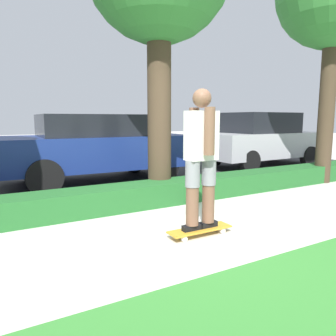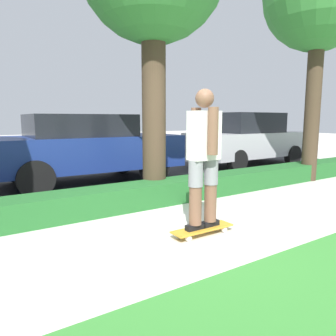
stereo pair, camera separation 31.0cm
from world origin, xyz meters
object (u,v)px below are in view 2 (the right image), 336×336
skateboard (203,229)px  parked_car_rear (247,139)px  skater_person (204,156)px  parked_car_middle (85,147)px

skateboard → parked_car_rear: parked_car_rear is taller
skater_person → parked_car_rear: (5.26, 4.13, -0.18)m
skateboard → parked_car_middle: bearing=90.3°
skateboard → parked_car_rear: size_ratio=0.21×
skater_person → parked_car_middle: (-0.03, 4.19, -0.19)m
skater_person → parked_car_rear: size_ratio=0.43×
parked_car_middle → parked_car_rear: size_ratio=1.06×
parked_car_middle → parked_car_rear: bearing=1.1°
parked_car_middle → parked_car_rear: parked_car_rear is taller
skateboard → parked_car_rear: bearing=38.1°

